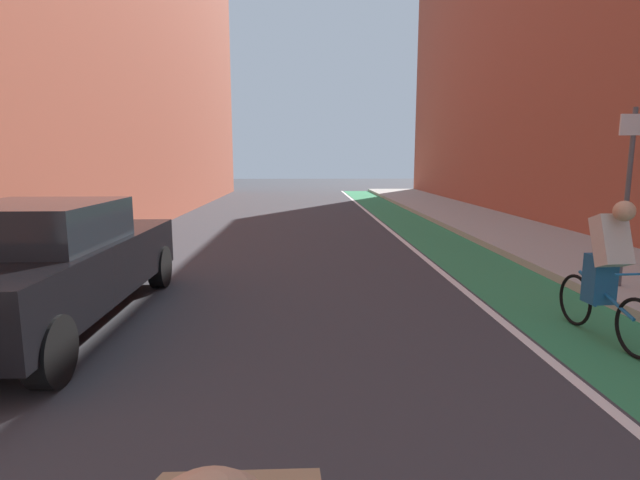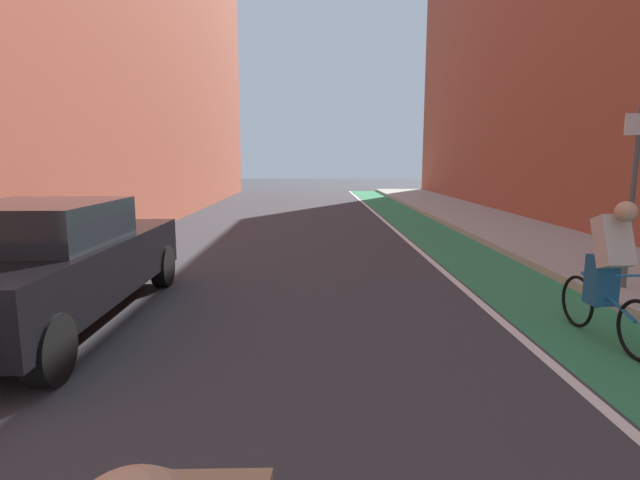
{
  "view_description": "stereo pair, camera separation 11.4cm",
  "coord_description": "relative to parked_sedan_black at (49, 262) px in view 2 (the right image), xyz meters",
  "views": [
    {
      "loc": [
        -0.02,
        4.09,
        2.02
      ],
      "look_at": [
        0.18,
        10.14,
        1.04
      ],
      "focal_mm": 27.94,
      "sensor_mm": 36.0,
      "label": 1
    },
    {
      "loc": [
        0.09,
        4.09,
        2.02
      ],
      "look_at": [
        0.18,
        10.14,
        1.04
      ],
      "focal_mm": 27.94,
      "sensor_mm": 36.0,
      "label": 2
    }
  ],
  "objects": [
    {
      "name": "building_facade_right",
      "position": [
        11.51,
        9.07,
        5.31
      ],
      "size": [
        2.4,
        34.37,
        12.18
      ],
      "primitive_type": "cube",
      "color": "#9E4C38",
      "rests_on": "ground"
    },
    {
      "name": "lane_divider_stripe",
      "position": [
        5.63,
        7.07,
        -0.79
      ],
      "size": [
        0.12,
        38.37,
        0.0
      ],
      "primitive_type": "cube",
      "color": "white",
      "rests_on": "ground"
    },
    {
      "name": "bike_lane_paint",
      "position": [
        6.53,
        7.07,
        -0.79
      ],
      "size": [
        1.6,
        38.37,
        0.0
      ],
      "primitive_type": "cube",
      "color": "#2D8451",
      "rests_on": "ground"
    },
    {
      "name": "cyclist_mid",
      "position": [
        6.49,
        -0.72,
        0.02
      ],
      "size": [
        0.48,
        1.68,
        1.6
      ],
      "color": "black",
      "rests_on": "ground"
    },
    {
      "name": "parked_sedan_black",
      "position": [
        0.0,
        0.0,
        0.0
      ],
      "size": [
        1.94,
        4.68,
        1.53
      ],
      "color": "black",
      "rests_on": "ground"
    },
    {
      "name": "sidewalk_right",
      "position": [
        8.82,
        7.07,
        -0.72
      ],
      "size": [
        2.98,
        38.37,
        0.14
      ],
      "primitive_type": "cube",
      "color": "#A8A59E",
      "rests_on": "ground"
    },
    {
      "name": "ground_plane",
      "position": [
        3.14,
        5.07,
        -0.79
      ],
      "size": [
        84.41,
        84.41,
        0.0
      ],
      "primitive_type": "plane",
      "color": "#38383D"
    },
    {
      "name": "street_sign_post",
      "position": [
        7.87,
        1.12,
        0.92
      ],
      "size": [
        0.44,
        0.07,
        2.62
      ],
      "color": "#4C4C51",
      "rests_on": "sidewalk_right"
    }
  ]
}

